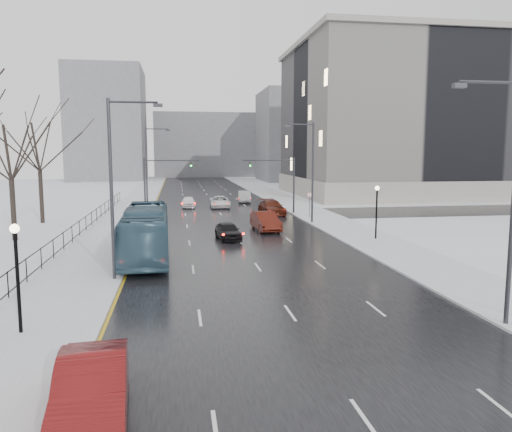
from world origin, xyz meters
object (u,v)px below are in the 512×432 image
lamppost_r_mid (377,204)px  mast_signal_right (285,179)px  streetlight_l_far (148,165)px  lamppost_l (17,262)px  streetlight_r_near (509,191)px  sedan_right_near (266,221)px  sedan_left_near (92,389)px  sedan_right_far (272,207)px  streetlight_r_mid (310,167)px  sedan_center_near (228,231)px  sedan_center_far (188,202)px  sedan_right_distant (244,197)px  no_uturn_sign (310,197)px  tree_park_d (15,242)px  streetlight_l_near (115,180)px  sedan_right_cross (220,202)px  bus (146,232)px  tree_park_e (43,224)px  mast_signal_left (155,180)px

lamppost_r_mid → mast_signal_right: size_ratio=0.66×
streetlight_l_far → lamppost_l: streetlight_l_far is taller
streetlight_r_near → sedan_right_near: (-5.19, 26.11, -4.72)m
sedan_left_near → sedan_right_far: sedan_left_near is taller
streetlight_r_mid → streetlight_l_far: same height
sedan_right_near → lamppost_r_mid: bearing=-41.5°
sedan_right_far → sedan_center_near: bearing=-117.7°
mast_signal_right → sedan_center_far: (-10.83, 8.29, -3.34)m
sedan_right_distant → no_uturn_sign: bearing=-68.5°
streetlight_r_near → lamppost_r_mid: (2.83, 20.00, -2.67)m
streetlight_r_near → sedan_right_distant: (-3.67, 51.71, -4.77)m
sedan_right_near → sedan_center_far: 21.20m
tree_park_d → sedan_left_near: 30.74m
no_uturn_sign → streetlight_r_mid: bearing=-104.5°
sedan_right_near → sedan_center_far: (-6.48, 20.18, -0.13)m
sedan_right_far → lamppost_r_mid: bearing=-77.9°
sedan_left_near → sedan_right_distant: (11.70, 56.55, -0.05)m
tree_park_d → sedan_right_far: size_ratio=2.23×
streetlight_l_near → sedan_right_cross: (8.67, 35.60, -4.85)m
streetlight_r_mid → no_uturn_sign: 5.30m
streetlight_r_near → sedan_right_near: streetlight_r_near is taller
tree_park_d → sedan_left_near: size_ratio=2.40×
streetlight_r_mid → sedan_right_distant: 22.53m
tree_park_d → bus: size_ratio=1.01×
sedan_left_near → sedan_center_near: 27.72m
tree_park_e → sedan_right_cross: size_ratio=2.56×
streetlight_l_near → sedan_right_near: 20.15m
tree_park_d → lamppost_l: tree_park_d is taller
sedan_center_far → streetlight_r_mid: bearing=-53.6°
streetlight_l_near → sedan_right_cross: bearing=76.3°
lamppost_l → sedan_right_far: size_ratio=0.76×
no_uturn_sign → bus: bus is taller
sedan_right_far → tree_park_e: bearing=-176.2°
mast_signal_left → tree_park_e: bearing=-159.8°
mast_signal_right → mast_signal_left: bearing=180.0°
bus → streetlight_r_mid: bearing=41.5°
sedan_center_far → sedan_right_near: bearing=-71.4°
streetlight_r_mid → tree_park_d: bearing=-167.0°
lamppost_r_mid → no_uturn_sign: 14.13m
tree_park_e → mast_signal_left: bearing=20.2°
sedan_center_near → streetlight_l_far: bearing=103.7°
sedan_center_far → streetlight_l_near: bearing=-96.5°
streetlight_l_far → sedan_right_distant: (12.67, 9.71, -4.77)m
sedan_right_far → streetlight_r_mid: bearing=-76.8°
lamppost_l → sedan_right_cross: size_ratio=0.81×
tree_park_e → sedan_right_far: 24.22m
lamppost_r_mid → sedan_left_near: lamppost_r_mid is taller
lamppost_r_mid → sedan_left_near: 30.86m
lamppost_r_mid → sedan_right_near: lamppost_r_mid is taller
streetlight_r_near → streetlight_r_mid: same height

